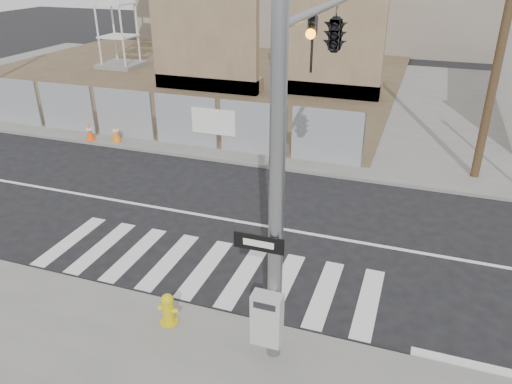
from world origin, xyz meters
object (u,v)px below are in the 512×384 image
(traffic_cone_c, at_px, (116,133))
(signal_pole, at_px, (318,80))
(fire_hydrant, at_px, (168,309))
(traffic_cone_d, at_px, (274,156))
(traffic_cone_b, at_px, (90,132))

(traffic_cone_c, bearing_deg, signal_pole, -34.12)
(fire_hydrant, distance_m, traffic_cone_d, 8.92)
(traffic_cone_b, bearing_deg, fire_hydrant, -46.70)
(fire_hydrant, xyz_separation_m, traffic_cone_c, (-7.30, 9.15, -0.01))
(signal_pole, relative_size, traffic_cone_d, 10.22)
(traffic_cone_b, relative_size, traffic_cone_d, 1.04)
(fire_hydrant, bearing_deg, traffic_cone_c, 106.01)
(fire_hydrant, xyz_separation_m, traffic_cone_b, (-8.39, 8.91, -0.00))
(fire_hydrant, relative_size, traffic_cone_d, 1.03)
(signal_pole, height_order, traffic_cone_b, signal_pole)
(signal_pole, xyz_separation_m, fire_hydrant, (-2.30, -2.64, -4.31))
(signal_pole, distance_m, traffic_cone_c, 12.38)
(traffic_cone_b, relative_size, traffic_cone_c, 1.01)
(traffic_cone_b, xyz_separation_m, traffic_cone_c, (1.09, 0.24, -0.00))
(traffic_cone_c, bearing_deg, fire_hydrant, -51.41)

